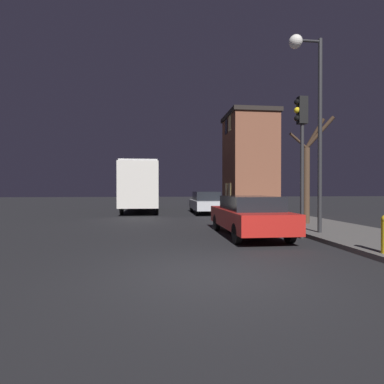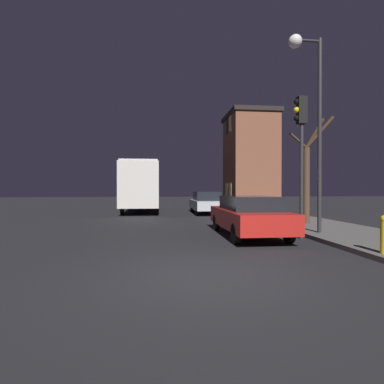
# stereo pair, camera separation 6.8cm
# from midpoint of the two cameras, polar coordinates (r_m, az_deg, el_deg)

# --- Properties ---
(ground_plane) EXTENTS (120.00, 120.00, 0.00)m
(ground_plane) POSITION_cam_midpoint_polar(r_m,az_deg,el_deg) (6.03, 4.01, -15.29)
(ground_plane) COLOR black
(brick_building) EXTENTS (3.46, 4.35, 7.17)m
(brick_building) POSITION_cam_midpoint_polar(r_m,az_deg,el_deg) (22.90, 11.02, 5.77)
(brick_building) COLOR brown
(brick_building) RESTS_ON sidewalk
(streetlamp) EXTENTS (1.20, 0.46, 6.81)m
(streetlamp) POSITION_cam_midpoint_polar(r_m,az_deg,el_deg) (11.61, 21.59, 16.94)
(streetlamp) COLOR #28282B
(streetlamp) RESTS_ON sidewalk
(traffic_light) EXTENTS (0.43, 0.24, 4.71)m
(traffic_light) POSITION_cam_midpoint_polar(r_m,az_deg,el_deg) (10.72, 20.19, 9.73)
(traffic_light) COLOR #28282B
(traffic_light) RESTS_ON ground
(bare_tree) EXTENTS (1.88, 0.96, 4.61)m
(bare_tree) POSITION_cam_midpoint_polar(r_m,az_deg,el_deg) (14.13, 21.40, 3.23)
(bare_tree) COLOR #473323
(bare_tree) RESTS_ON sidewalk
(bus) EXTENTS (2.50, 9.72, 3.50)m
(bus) POSITION_cam_midpoint_polar(r_m,az_deg,el_deg) (23.02, -9.31, 1.62)
(bus) COLOR beige
(bus) RESTS_ON ground
(car_near_lane) EXTENTS (1.84, 4.73, 1.40)m
(car_near_lane) POSITION_cam_midpoint_polar(r_m,az_deg,el_deg) (10.70, 10.84, -4.29)
(car_near_lane) COLOR #B21E19
(car_near_lane) RESTS_ON ground
(car_mid_lane) EXTENTS (1.77, 4.72, 1.49)m
(car_mid_lane) POSITION_cam_midpoint_polar(r_m,az_deg,el_deg) (20.21, 2.79, -1.94)
(car_mid_lane) COLOR #B7BABF
(car_mid_lane) RESTS_ON ground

